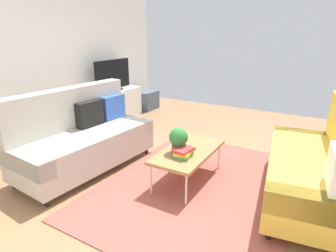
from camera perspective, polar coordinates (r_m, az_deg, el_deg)
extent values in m
plane|color=#936B47|center=(3.82, 3.26, -10.01)|extent=(7.68, 7.68, 0.00)
cube|color=white|center=(5.26, -25.41, 12.74)|extent=(6.40, 0.12, 2.90)
cube|color=#9E4C42|center=(3.61, 6.48, -11.82)|extent=(2.90, 2.20, 0.01)
cube|color=#B2ADA3|center=(4.04, -16.08, -4.11)|extent=(1.96, 0.98, 0.44)
cube|color=#B2ADA3|center=(4.13, -19.55, 3.37)|extent=(1.91, 0.34, 0.56)
cube|color=#B2ADA3|center=(4.54, -8.00, 0.47)|extent=(0.26, 0.85, 0.22)
cube|color=#B2ADA3|center=(3.58, -26.76, -6.55)|extent=(0.26, 0.85, 0.22)
cylinder|color=black|center=(4.48, -4.38, -4.86)|extent=(0.05, 0.05, 0.10)
cylinder|color=black|center=(3.47, -23.29, -13.92)|extent=(0.05, 0.05, 0.10)
cylinder|color=black|center=(4.91, -10.58, -2.99)|extent=(0.05, 0.05, 0.10)
cylinder|color=black|center=(4.01, -28.65, -10.23)|extent=(0.05, 0.05, 0.10)
cube|color=#3359B2|center=(4.43, -11.07, 3.76)|extent=(0.41, 0.17, 0.36)
cube|color=black|center=(4.14, -15.49, 2.39)|extent=(0.41, 0.17, 0.36)
cube|color=gold|center=(3.56, 26.47, -8.59)|extent=(2.00, 1.09, 0.44)
cube|color=gold|center=(2.76, 27.68, -14.20)|extent=(0.31, 0.86, 0.22)
cube|color=gold|center=(4.30, 26.14, -2.36)|extent=(0.31, 0.86, 0.22)
cylinder|color=black|center=(2.93, 19.54, -19.98)|extent=(0.05, 0.05, 0.10)
cylinder|color=black|center=(4.44, 21.07, -6.33)|extent=(0.05, 0.05, 0.10)
cylinder|color=black|center=(4.50, 29.76, -7.31)|extent=(0.05, 0.05, 0.10)
cube|color=#9E7042|center=(3.55, 4.08, -5.19)|extent=(1.10, 0.56, 0.04)
cylinder|color=silver|center=(3.36, -3.47, -10.65)|extent=(0.02, 0.02, 0.38)
cylinder|color=silver|center=(4.14, 4.25, -4.79)|extent=(0.02, 0.02, 0.38)
cylinder|color=silver|center=(3.16, 3.68, -12.71)|extent=(0.02, 0.02, 0.38)
cylinder|color=silver|center=(3.98, 10.24, -6.06)|extent=(0.02, 0.02, 0.38)
cube|color=silver|center=(6.18, -10.84, 4.11)|extent=(1.40, 0.44, 0.64)
cube|color=black|center=(6.09, -10.89, 7.19)|extent=(0.36, 0.20, 0.04)
cube|color=black|center=(6.04, -11.08, 10.17)|extent=(1.00, 0.05, 0.60)
cube|color=#4C5666|center=(6.98, -4.26, 5.22)|extent=(0.52, 0.40, 0.44)
cylinder|color=brown|center=(3.45, 2.11, -4.54)|extent=(0.17, 0.17, 0.11)
sphere|color=#2D7233|center=(3.39, 2.14, -2.25)|extent=(0.23, 0.23, 0.23)
cube|color=#3F8C4C|center=(3.36, 3.12, -5.84)|extent=(0.26, 0.20, 0.04)
cube|color=gold|center=(3.35, 3.13, -5.31)|extent=(0.27, 0.22, 0.03)
cube|color=red|center=(3.33, 3.14, -4.79)|extent=(0.26, 0.21, 0.04)
cylinder|color=#B24C4C|center=(5.71, -15.27, 6.70)|extent=(0.11, 0.11, 0.15)
cylinder|color=#33B29E|center=(5.83, -14.09, 7.11)|extent=(0.13, 0.13, 0.17)
cylinder|color=gold|center=(5.91, -12.16, 7.29)|extent=(0.04, 0.04, 0.15)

